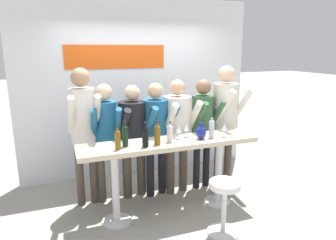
{
  "coord_description": "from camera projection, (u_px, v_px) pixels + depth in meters",
  "views": [
    {
      "loc": [
        -1.24,
        -3.32,
        2.08
      ],
      "look_at": [
        0.0,
        0.07,
        1.22
      ],
      "focal_mm": 32.0,
      "sensor_mm": 36.0,
      "label": 1
    }
  ],
  "objects": [
    {
      "name": "wine_bottle_4",
      "position": [
        145.0,
        135.0,
        3.45
      ],
      "size": [
        0.08,
        0.08,
        0.3
      ],
      "color": "black",
      "rests_on": "tasting_table"
    },
    {
      "name": "wine_bottle_5",
      "position": [
        212.0,
        128.0,
        3.81
      ],
      "size": [
        0.07,
        0.07,
        0.28
      ],
      "color": "#B7BCC1",
      "rests_on": "tasting_table"
    },
    {
      "name": "person_center_left",
      "position": [
        133.0,
        130.0,
        4.14
      ],
      "size": [
        0.53,
        0.6,
        1.61
      ],
      "rotation": [
        0.0,
        0.0,
        0.17
      ],
      "color": "#473D33",
      "rests_on": "ground_plane"
    },
    {
      "name": "ground_plane",
      "position": [
        170.0,
        211.0,
        3.93
      ],
      "size": [
        40.0,
        40.0,
        0.0
      ],
      "primitive_type": "plane",
      "color": "gray"
    },
    {
      "name": "person_center_right",
      "position": [
        177.0,
        125.0,
        4.25
      ],
      "size": [
        0.5,
        0.58,
        1.67
      ],
      "rotation": [
        0.0,
        0.0,
        0.1
      ],
      "color": "#473D33",
      "rests_on": "ground_plane"
    },
    {
      "name": "person_right",
      "position": [
        203.0,
        122.0,
        4.41
      ],
      "size": [
        0.42,
        0.53,
        1.65
      ],
      "rotation": [
        0.0,
        0.0,
        0.11
      ],
      "color": "black",
      "rests_on": "ground_plane"
    },
    {
      "name": "person_far_right",
      "position": [
        225.0,
        113.0,
        4.48
      ],
      "size": [
        0.5,
        0.62,
        1.84
      ],
      "rotation": [
        0.0,
        0.0,
        0.19
      ],
      "color": "#473D33",
      "rests_on": "ground_plane"
    },
    {
      "name": "wine_bottle_1",
      "position": [
        125.0,
        135.0,
        3.47
      ],
      "size": [
        0.07,
        0.07,
        0.3
      ],
      "color": "black",
      "rests_on": "tasting_table"
    },
    {
      "name": "wine_glass_2",
      "position": [
        186.0,
        128.0,
        3.83
      ],
      "size": [
        0.07,
        0.07,
        0.18
      ],
      "color": "silver",
      "rests_on": "tasting_table"
    },
    {
      "name": "wine_bottle_0",
      "position": [
        170.0,
        133.0,
        3.63
      ],
      "size": [
        0.07,
        0.07,
        0.26
      ],
      "color": "#B7BCC1",
      "rests_on": "tasting_table"
    },
    {
      "name": "wine_bottle_3",
      "position": [
        118.0,
        139.0,
        3.36
      ],
      "size": [
        0.07,
        0.07,
        0.27
      ],
      "color": "brown",
      "rests_on": "tasting_table"
    },
    {
      "name": "decorative_vase",
      "position": [
        201.0,
        132.0,
        3.76
      ],
      "size": [
        0.13,
        0.13,
        0.22
      ],
      "color": "navy",
      "rests_on": "tasting_table"
    },
    {
      "name": "bar_stool",
      "position": [
        224.0,
        200.0,
        3.37
      ],
      "size": [
        0.37,
        0.37,
        0.64
      ],
      "color": "silver",
      "rests_on": "ground_plane"
    },
    {
      "name": "person_center",
      "position": [
        156.0,
        128.0,
        4.17
      ],
      "size": [
        0.49,
        0.58,
        1.63
      ],
      "rotation": [
        0.0,
        0.0,
        0.2
      ],
      "color": "black",
      "rests_on": "ground_plane"
    },
    {
      "name": "person_left",
      "position": [
        106.0,
        130.0,
        3.98
      ],
      "size": [
        0.4,
        0.52,
        1.64
      ],
      "rotation": [
        0.0,
        0.0,
        -0.07
      ],
      "color": "#473D33",
      "rests_on": "ground_plane"
    },
    {
      "name": "wine_glass_1",
      "position": [
        224.0,
        127.0,
        3.85
      ],
      "size": [
        0.07,
        0.07,
        0.18
      ],
      "color": "silver",
      "rests_on": "tasting_table"
    },
    {
      "name": "tasting_table",
      "position": [
        170.0,
        154.0,
        3.74
      ],
      "size": [
        2.25,
        0.49,
        0.97
      ],
      "color": "beige",
      "rests_on": "ground_plane"
    },
    {
      "name": "back_wall",
      "position": [
        138.0,
        88.0,
        4.95
      ],
      "size": [
        3.85,
        0.12,
        2.88
      ],
      "color": "silver",
      "rests_on": "ground_plane"
    },
    {
      "name": "wine_glass_0",
      "position": [
        179.0,
        130.0,
        3.74
      ],
      "size": [
        0.07,
        0.07,
        0.18
      ],
      "color": "silver",
      "rests_on": "tasting_table"
    },
    {
      "name": "person_far_left",
      "position": [
        83.0,
        121.0,
        3.87
      ],
      "size": [
        0.4,
        0.55,
        1.85
      ],
      "rotation": [
        0.0,
        0.0,
        0.03
      ],
      "color": "#473D33",
      "rests_on": "ground_plane"
    },
    {
      "name": "wine_bottle_2",
      "position": [
        157.0,
        134.0,
        3.53
      ],
      "size": [
        0.08,
        0.08,
        0.29
      ],
      "color": "brown",
      "rests_on": "tasting_table"
    }
  ]
}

